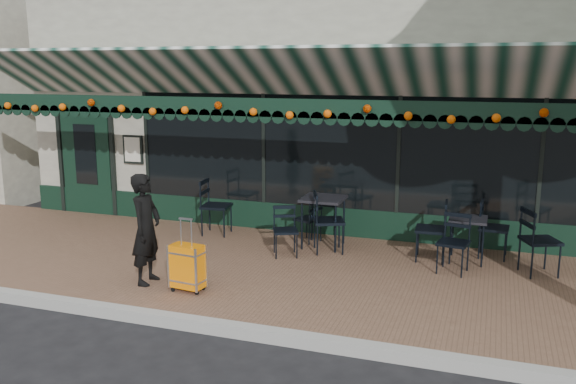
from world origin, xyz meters
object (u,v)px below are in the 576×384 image
(woman, at_px, (146,229))
(cafe_table_a, at_px, (468,222))
(chair_a_extra, at_px, (540,241))
(suitcase, at_px, (187,267))
(chair_a_front, at_px, (453,244))
(chair_b_left, at_px, (308,220))
(chair_a_right, at_px, (494,229))
(chair_solo, at_px, (216,207))
(chair_b_right, at_px, (329,222))
(cafe_table_b, at_px, (323,202))
(chair_a_left, at_px, (431,230))
(chair_b_front, at_px, (285,231))

(woman, distance_m, cafe_table_a, 4.74)
(chair_a_extra, bearing_deg, cafe_table_a, 50.96)
(suitcase, height_order, chair_a_front, suitcase)
(chair_b_left, bearing_deg, chair_a_right, 114.73)
(cafe_table_a, distance_m, chair_b_left, 2.62)
(woman, xyz_separation_m, chair_a_extra, (5.10, 2.10, -0.27))
(suitcase, distance_m, chair_a_right, 4.74)
(chair_a_front, height_order, chair_solo, chair_solo)
(chair_a_extra, height_order, chair_b_right, chair_b_right)
(cafe_table_b, bearing_deg, chair_a_left, -5.77)
(suitcase, bearing_deg, chair_a_front, 37.10)
(chair_a_extra, bearing_deg, chair_b_front, 72.32)
(suitcase, bearing_deg, cafe_table_a, 43.06)
(cafe_table_a, relative_size, chair_a_front, 0.79)
(woman, relative_size, chair_a_front, 1.76)
(suitcase, distance_m, chair_b_front, 2.00)
(chair_a_extra, height_order, chair_solo, chair_solo)
(woman, bearing_deg, chair_b_right, -46.12)
(cafe_table_b, height_order, chair_a_extra, chair_a_extra)
(chair_a_front, xyz_separation_m, chair_a_extra, (1.17, 0.32, 0.05))
(chair_a_extra, bearing_deg, chair_a_right, 22.11)
(chair_b_left, bearing_deg, chair_solo, -65.09)
(chair_solo, bearing_deg, suitcase, -168.91)
(chair_a_right, distance_m, chair_b_front, 3.23)
(chair_a_front, bearing_deg, cafe_table_a, 84.85)
(cafe_table_a, relative_size, chair_b_left, 0.89)
(chair_solo, bearing_deg, woman, 177.41)
(cafe_table_b, height_order, chair_b_right, chair_b_right)
(chair_a_extra, xyz_separation_m, chair_b_left, (-3.61, 0.52, -0.10))
(chair_a_left, distance_m, chair_solo, 3.75)
(suitcase, xyz_separation_m, chair_b_front, (0.72, 1.87, 0.06))
(chair_a_left, relative_size, chair_b_front, 1.21)
(chair_b_left, relative_size, chair_b_front, 0.97)
(chair_a_right, bearing_deg, chair_a_left, 120.51)
(chair_a_extra, distance_m, chair_solo, 5.29)
(woman, distance_m, chair_a_extra, 5.52)
(chair_a_right, distance_m, chair_solo, 4.65)
(chair_a_left, relative_size, chair_b_right, 0.96)
(woman, bearing_deg, cafe_table_a, -63.80)
(suitcase, xyz_separation_m, cafe_table_a, (3.42, 2.51, 0.28))
(woman, relative_size, suitcase, 1.54)
(chair_a_left, relative_size, chair_b_left, 1.25)
(chair_a_front, relative_size, chair_a_extra, 0.89)
(chair_a_left, distance_m, chair_b_left, 2.10)
(cafe_table_b, relative_size, chair_a_left, 0.87)
(woman, relative_size, chair_solo, 1.53)
(chair_a_extra, xyz_separation_m, chair_b_right, (-3.13, 0.08, 0.01))
(cafe_table_b, distance_m, chair_a_left, 1.78)
(suitcase, height_order, cafe_table_a, suitcase)
(cafe_table_b, relative_size, chair_a_right, 0.90)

